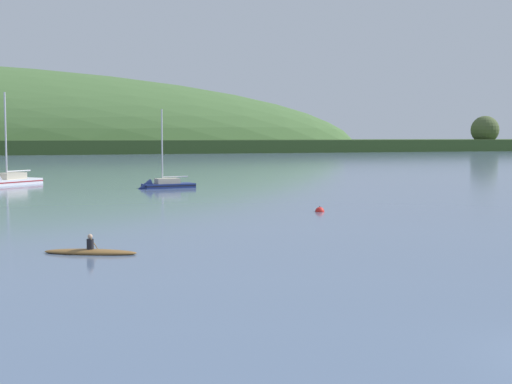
# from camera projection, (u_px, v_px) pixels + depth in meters

# --- Properties ---
(sailboat_near_mooring) EXTENTS (7.04, 6.96, 11.44)m
(sailboat_near_mooring) POSITION_uv_depth(u_px,v_px,m) (6.00, 183.00, 77.64)
(sailboat_near_mooring) COLOR white
(sailboat_near_mooring) RESTS_ON ground
(sailboat_midwater_white) EXTENTS (6.29, 3.03, 9.19)m
(sailboat_midwater_white) POSITION_uv_depth(u_px,v_px,m) (162.00, 187.00, 73.06)
(sailboat_midwater_white) COLOR navy
(sailboat_midwater_white) RESTS_ON ground
(canoe_with_paddler) EXTENTS (4.35, 2.51, 1.02)m
(canoe_with_paddler) POSITION_uv_depth(u_px,v_px,m) (90.00, 252.00, 31.93)
(canoe_with_paddler) COLOR brown
(canoe_with_paddler) RESTS_ON ground
(mooring_buoy_foreground) EXTENTS (0.67, 0.67, 0.75)m
(mooring_buoy_foreground) POSITION_uv_depth(u_px,v_px,m) (320.00, 212.00, 49.99)
(mooring_buoy_foreground) COLOR red
(mooring_buoy_foreground) RESTS_ON ground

